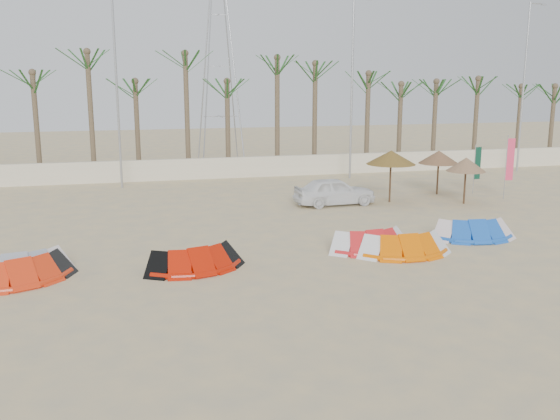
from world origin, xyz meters
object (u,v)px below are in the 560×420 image
object	(u,v)px
kite_grey	(16,262)
parasol_mid	(466,165)
kite_red_left	(18,267)
kite_orange	(402,242)
car	(335,191)
kite_red_right	(369,238)
kite_red_mid	(195,256)
kite_blue	(470,228)
parasol_right	(439,157)
parasol_left	(391,157)

from	to	relation	value
kite_grey	parasol_mid	world-z (taller)	parasol_mid
kite_grey	kite_red_left	distance (m)	0.71
kite_orange	parasol_mid	xyz separation A→B (m)	(6.92, 7.60, 1.58)
car	kite_grey	bearing A→B (deg)	117.58
kite_grey	kite_red_right	xyz separation A→B (m)	(12.34, 0.04, -0.00)
kite_red_mid	kite_blue	distance (m)	11.25
kite_orange	parasol_mid	size ratio (longest dim) A/B	1.44
kite_grey	parasol_mid	size ratio (longest dim) A/B	1.57
kite_grey	kite_red_left	size ratio (longest dim) A/B	0.93
kite_orange	car	size ratio (longest dim) A/B	0.83
kite_red_left	kite_red_right	size ratio (longest dim) A/B	1.21
kite_grey	kite_red_mid	bearing A→B (deg)	-7.48
kite_orange	parasol_right	world-z (taller)	parasol_right
parasol_left	parasol_mid	bearing A→B (deg)	-20.38
parasol_right	car	bearing A→B (deg)	-167.83
parasol_left	kite_orange	bearing A→B (deg)	-111.03
kite_grey	kite_red_mid	world-z (taller)	same
kite_blue	kite_grey	bearing A→B (deg)	-177.88
parasol_left	car	distance (m)	3.40
kite_red_right	kite_blue	size ratio (longest dim) A/B	0.97
kite_red_right	kite_blue	bearing A→B (deg)	7.35
kite_red_left	parasol_right	size ratio (longest dim) A/B	1.66
kite_grey	kite_red_right	bearing A→B (deg)	0.17
parasol_mid	car	world-z (taller)	parasol_mid
kite_red_mid	kite_blue	xyz separation A→B (m)	(11.16, 1.38, -0.00)
kite_red_right	parasol_left	bearing A→B (deg)	61.64
parasol_right	kite_grey	bearing A→B (deg)	-154.73
kite_red_mid	parasol_left	size ratio (longest dim) A/B	1.35
kite_red_right	car	bearing A→B (deg)	80.36
parasol_left	kite_red_right	bearing A→B (deg)	-118.36
kite_red_left	kite_orange	distance (m)	13.12
kite_orange	parasol_left	bearing A→B (deg)	68.97
parasol_mid	parasol_right	xyz separation A→B (m)	(-0.11, 2.66, 0.04)
parasol_left	car	world-z (taller)	parasol_left
kite_grey	kite_red_left	bearing A→B (deg)	-77.31
kite_orange	kite_blue	size ratio (longest dim) A/B	1.01
kite_red_left	parasol_mid	distance (m)	21.47
kite_orange	parasol_left	xyz separation A→B (m)	(3.42, 8.90, 1.89)
kite_red_mid	parasol_left	bearing A→B (deg)	39.01
kite_blue	car	size ratio (longest dim) A/B	0.83
kite_red_right	kite_orange	bearing A→B (deg)	-40.63
kite_grey	parasol_right	bearing A→B (deg)	25.27
kite_blue	parasol_right	bearing A→B (deg)	70.20
kite_red_mid	car	size ratio (longest dim) A/B	0.88
kite_blue	kite_red_mid	bearing A→B (deg)	-172.95
kite_orange	parasol_right	xyz separation A→B (m)	(6.81, 10.26, 1.62)
kite_red_right	kite_orange	world-z (taller)	same
kite_grey	parasol_right	distance (m)	22.28
kite_red_mid	parasol_right	size ratio (longest dim) A/B	1.50
kite_red_left	kite_orange	size ratio (longest dim) A/B	1.17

